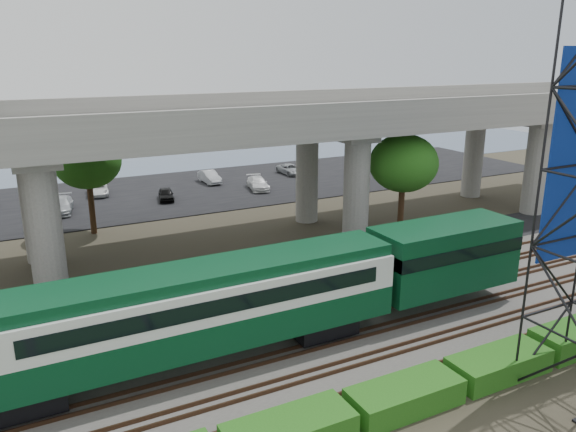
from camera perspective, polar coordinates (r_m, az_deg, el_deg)
ground at (r=25.76m, az=3.72°, el=-14.57°), size 140.00×140.00×0.00m
ballast_bed at (r=27.21m, az=1.50°, el=-12.50°), size 90.00×12.00×0.20m
service_road at (r=34.19m, az=-5.43°, el=-6.45°), size 90.00×5.00×0.08m
parking_lot at (r=55.68m, az=-14.61°, el=2.04°), size 90.00×18.00×0.08m
harbor_water at (r=76.88m, az=-18.41°, el=5.53°), size 140.00×40.00×0.03m
rail_tracks at (r=27.12m, az=1.51°, el=-12.17°), size 90.00×9.52×0.16m
commuter_train at (r=24.66m, az=-5.49°, el=-8.53°), size 29.30×3.06×4.30m
overpass at (r=36.67m, az=-11.06°, el=8.15°), size 80.00×12.00×12.40m
hedge_strip at (r=23.02m, az=11.80°, el=-17.39°), size 34.60×1.80×1.20m
trees at (r=36.50m, az=-15.88°, el=3.57°), size 40.94×16.94×7.69m
suv at (r=32.73m, az=-14.62°, el=-6.59°), size 5.43×3.35×1.40m
parked_cars at (r=54.83m, az=-15.01°, el=2.48°), size 38.65×9.43×1.28m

